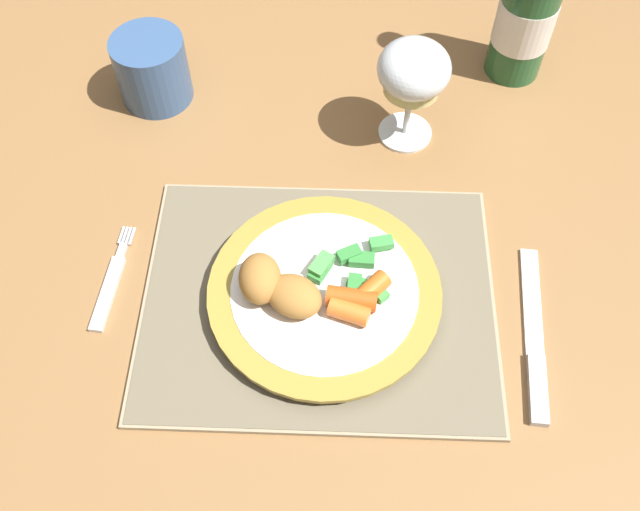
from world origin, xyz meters
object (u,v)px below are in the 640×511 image
object	(u,v)px
dinner_plate	(324,294)
fork	(111,285)
bottle	(530,4)
dining_table	(317,270)
table_knife	(535,347)
wine_glass	(413,74)
drinking_cup	(152,68)

from	to	relation	value
dinner_plate	fork	xyz separation A→B (m)	(-0.22, 0.01, -0.01)
dinner_plate	bottle	distance (m)	0.43
fork	dining_table	bearing A→B (deg)	21.30
dining_table	table_knife	distance (m)	0.28
fork	bottle	distance (m)	0.58
dinner_plate	table_knife	xyz separation A→B (m)	(0.21, -0.05, -0.01)
table_knife	wine_glass	world-z (taller)	wine_glass
dinner_plate	wine_glass	size ratio (longest dim) A/B	1.77
dining_table	drinking_cup	xyz separation A→B (m)	(-0.21, 0.20, 0.13)
bottle	wine_glass	bearing A→B (deg)	-140.15
dining_table	dinner_plate	world-z (taller)	dinner_plate
dinner_plate	drinking_cup	bearing A→B (deg)	126.83
table_knife	drinking_cup	distance (m)	0.54
dining_table	drinking_cup	distance (m)	0.31
dining_table	dinner_plate	size ratio (longest dim) A/B	6.17
wine_glass	dining_table	bearing A→B (deg)	-125.42
dining_table	fork	distance (m)	0.25
wine_glass	drinking_cup	xyz separation A→B (m)	(-0.31, 0.05, -0.05)
dinner_plate	fork	size ratio (longest dim) A/B	1.84
dinner_plate	drinking_cup	distance (m)	0.36
wine_glass	drinking_cup	world-z (taller)	wine_glass
wine_glass	bottle	size ratio (longest dim) A/B	0.51
table_knife	bottle	distance (m)	0.41
fork	table_knife	distance (m)	0.44
table_knife	wine_glass	distance (m)	0.32
fork	wine_glass	size ratio (longest dim) A/B	0.96
fork	bottle	world-z (taller)	bottle
drinking_cup	table_knife	bearing A→B (deg)	-38.26
wine_glass	bottle	world-z (taller)	bottle
table_knife	drinking_cup	xyz separation A→B (m)	(-0.43, 0.34, 0.04)
wine_glass	bottle	bearing A→B (deg)	39.85
bottle	drinking_cup	xyz separation A→B (m)	(-0.45, -0.06, -0.06)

